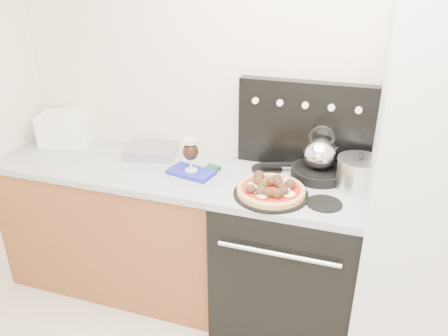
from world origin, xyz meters
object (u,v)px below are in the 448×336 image
at_px(fridge, 437,203).
at_px(pizza_pan, 271,194).
at_px(oven_mitt, 191,172).
at_px(stock_pot, 358,175).
at_px(tea_kettle, 320,151).
at_px(toaster_oven, 67,128).
at_px(skillet, 318,173).
at_px(base_cabinet, 123,225).
at_px(stove_body, 288,258).
at_px(beer_glass, 191,155).
at_px(pizza, 271,189).

xyz_separation_m(fridge, pizza_pan, (-0.79, -0.12, -0.02)).
bearing_deg(oven_mitt, fridge, -1.08).
bearing_deg(stock_pot, tea_kettle, 160.58).
height_order(toaster_oven, skillet, toaster_oven).
xyz_separation_m(base_cabinet, fridge, (1.80, -0.05, 0.52)).
relative_size(stove_body, fridge, 0.46).
bearing_deg(stove_body, stock_pot, 12.32).
bearing_deg(fridge, toaster_oven, 174.49).
height_order(pizza_pan, stock_pot, stock_pot).
bearing_deg(skillet, fridge, -16.19).
distance_m(beer_glass, stock_pot, 0.92).
distance_m(pizza, tea_kettle, 0.37).
bearing_deg(pizza, stock_pot, 27.09).
relative_size(toaster_oven, oven_mitt, 1.24).
relative_size(pizza_pan, pizza, 1.10).
bearing_deg(beer_glass, toaster_oven, 168.72).
distance_m(fridge, pizza_pan, 0.80).
height_order(stove_body, stock_pot, stock_pot).
xyz_separation_m(fridge, skillet, (-0.59, 0.17, -0.00)).
xyz_separation_m(oven_mitt, pizza_pan, (0.50, -0.14, 0.02)).
bearing_deg(skillet, tea_kettle, 0.00).
height_order(beer_glass, pizza_pan, beer_glass).
relative_size(fridge, skillet, 6.27).
distance_m(fridge, tea_kettle, 0.63).
relative_size(skillet, stock_pot, 1.35).
distance_m(base_cabinet, skillet, 1.33).
xyz_separation_m(base_cabinet, stock_pot, (1.43, 0.05, 0.57)).
bearing_deg(tea_kettle, stock_pot, -8.34).
xyz_separation_m(base_cabinet, stove_body, (1.10, -0.02, 0.01)).
distance_m(tea_kettle, stock_pot, 0.24).
relative_size(toaster_oven, stock_pot, 1.44).
bearing_deg(pizza, pizza_pan, 0.00).
bearing_deg(tea_kettle, pizza_pan, -114.21).
bearing_deg(toaster_oven, pizza_pan, -29.64).
relative_size(base_cabinet, toaster_oven, 4.51).
relative_size(fridge, beer_glass, 9.71).
height_order(toaster_oven, pizza_pan, toaster_oven).
bearing_deg(base_cabinet, stock_pot, 1.84).
relative_size(stove_body, stock_pot, 3.93).
bearing_deg(tea_kettle, beer_glass, -157.12).
distance_m(base_cabinet, beer_glass, 0.78).
xyz_separation_m(stove_body, beer_glass, (-0.59, -0.00, 0.58)).
relative_size(base_cabinet, skillet, 4.79).
bearing_deg(toaster_oven, skillet, -18.42).
relative_size(tea_kettle, stock_pot, 0.92).
distance_m(toaster_oven, stock_pot, 1.89).
relative_size(stove_body, skillet, 2.90).
relative_size(beer_glass, pizza_pan, 0.51).
bearing_deg(tea_kettle, toaster_oven, -170.54).
bearing_deg(skillet, beer_glass, -168.21).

